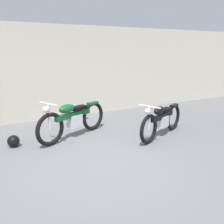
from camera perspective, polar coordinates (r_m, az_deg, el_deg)
ground_plane at (r=4.74m, az=-1.74°, el=-11.52°), size 40.00×40.00×0.00m
building_wall at (r=7.68m, az=-14.25°, el=8.83°), size 18.00×0.30×2.78m
helmet at (r=5.80m, az=-21.87°, el=-6.27°), size 0.26×0.26×0.26m
motorcycle_green at (r=5.93m, az=-9.09°, el=-1.56°), size 2.00×1.02×0.96m
motorcycle_black at (r=6.06m, az=11.44°, el=-1.75°), size 1.83×0.92×0.87m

